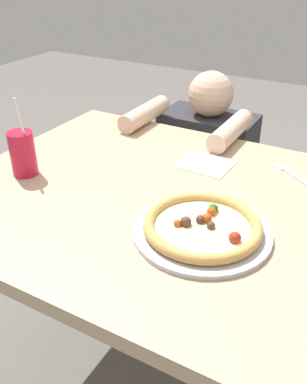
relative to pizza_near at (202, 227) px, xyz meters
name	(u,v)px	position (x,y,z in m)	size (l,w,h in m)	color
ground_plane	(159,370)	(-0.18, 0.12, -0.77)	(8.00, 8.00, 0.00)	#66605B
dining_table	(160,226)	(-0.18, 0.12, -0.13)	(1.16, 0.94, 0.75)	tan
pizza_near	(202,227)	(0.00, 0.00, 0.00)	(0.33, 0.33, 0.04)	#B7B7BC
drink_cup_colored	(23,153)	(-0.59, 0.02, 0.05)	(0.07, 0.07, 0.24)	red
paper_napkin	(206,164)	(-0.14, 0.35, -0.02)	(0.16, 0.14, 0.00)	white
fork	(295,176)	(0.12, 0.40, -0.02)	(0.17, 0.14, 0.00)	silver
diner_seated	(204,185)	(-0.32, 0.79, -0.36)	(0.42, 0.52, 0.92)	#333847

